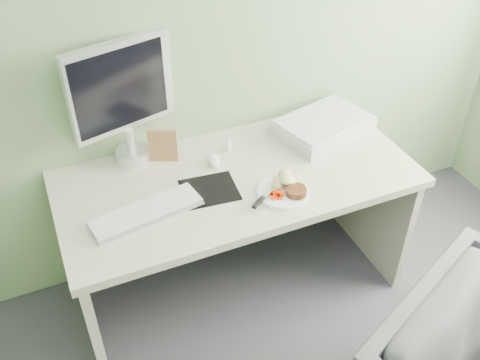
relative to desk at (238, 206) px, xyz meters
name	(u,v)px	position (x,y,z in m)	size (l,w,h in m)	color
wall_back	(203,12)	(0.00, 0.38, 0.80)	(3.50, 3.50, 0.00)	gray
desk	(238,206)	(0.00, 0.00, 0.00)	(1.60, 0.75, 0.73)	beige
plate	(283,193)	(0.13, -0.19, 0.19)	(0.23, 0.23, 0.01)	white
steak	(296,191)	(0.17, -0.23, 0.21)	(0.09, 0.09, 0.03)	black
potato_pile	(286,178)	(0.16, -0.15, 0.22)	(0.11, 0.08, 0.06)	tan
carrot_heap	(276,194)	(0.08, -0.21, 0.21)	(0.05, 0.04, 0.03)	red
steak_knife	(262,198)	(0.02, -0.21, 0.21)	(0.18, 0.13, 0.01)	silver
mousepad	(209,190)	(-0.15, -0.05, 0.18)	(0.24, 0.21, 0.00)	black
keyboard	(146,212)	(-0.45, -0.09, 0.20)	(0.46, 0.14, 0.02)	white
computer_mouse	(214,160)	(-0.06, 0.13, 0.20)	(0.06, 0.10, 0.04)	white
photo_frame	(163,145)	(-0.27, 0.24, 0.27)	(0.13, 0.02, 0.17)	#966146
eyedrop_bottle	(228,145)	(0.03, 0.20, 0.22)	(0.03, 0.03, 0.08)	white
scanner	(323,126)	(0.53, 0.16, 0.22)	(0.45, 0.30, 0.07)	silver
monitor	(123,97)	(-0.40, 0.32, 0.51)	(0.48, 0.19, 0.58)	silver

